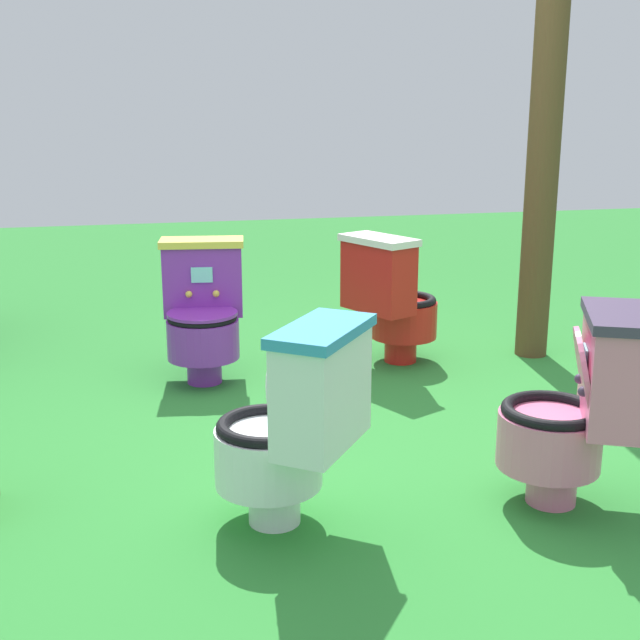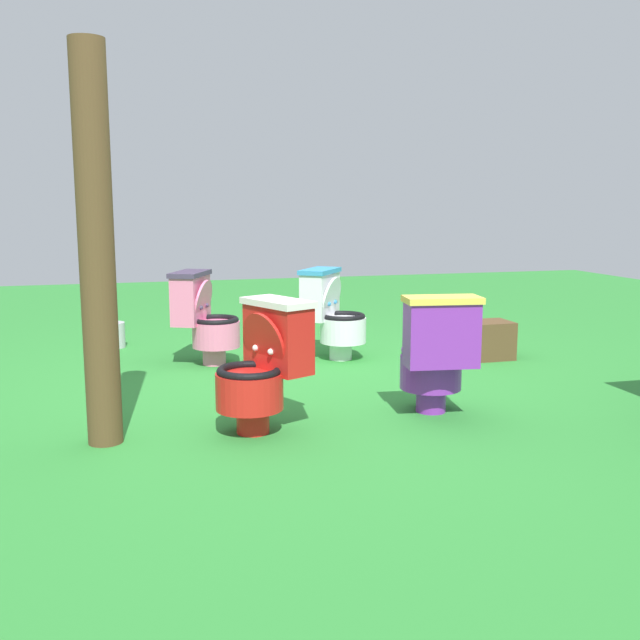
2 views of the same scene
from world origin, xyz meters
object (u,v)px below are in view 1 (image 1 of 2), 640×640
Objects in this scene: toilet_red at (392,298)px; wooden_post at (542,176)px; toilet_white at (293,424)px; toilet_purple at (203,310)px; toilet_pink at (579,407)px.

wooden_post is (-0.01, -0.85, 0.65)m from toilet_red.
toilet_white is 1.00× the size of toilet_red.
toilet_white is at bearing -53.30° from toilet_red.
wooden_post is at bearing 63.77° from toilet_red.
toilet_red is at bearing 89.14° from wooden_post.
toilet_red is at bearing 8.94° from toilet_white.
toilet_white is 1.92m from toilet_red.
toilet_red is 1.07m from wooden_post.
toilet_purple and toilet_red have the same top height.
toilet_pink is 2.01m from wooden_post.
toilet_pink is (-0.07, -1.02, 0.00)m from toilet_white.
toilet_purple is at bearing 90.15° from wooden_post.
toilet_purple is 0.36× the size of wooden_post.
wooden_post is (1.75, -0.73, 0.65)m from toilet_pink.
toilet_red is at bearing 28.88° from toilet_pink.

